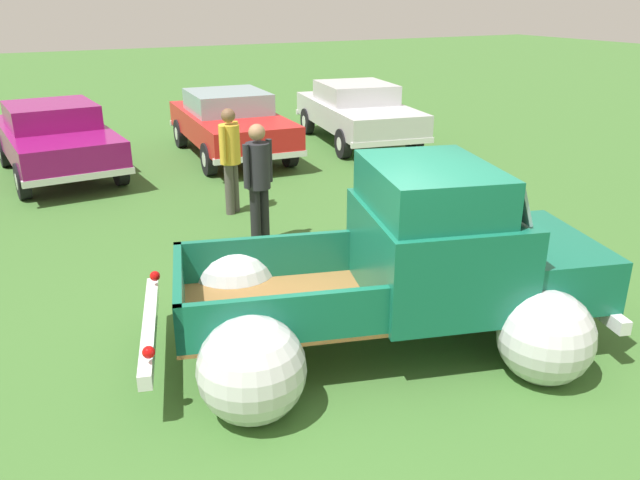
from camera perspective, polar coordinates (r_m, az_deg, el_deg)
ground_plane at (r=6.84m, az=4.63°, el=-9.27°), size 80.00×80.00×0.00m
vintage_pickup_truck at (r=6.60m, az=8.07°, el=-3.18°), size 4.96×3.66×1.96m
show_car_0 at (r=13.91m, az=-22.65°, el=8.55°), size 2.19×4.33×1.43m
show_car_1 at (r=14.60m, az=-8.07°, el=10.50°), size 2.22×4.46×1.43m
show_car_2 at (r=15.87m, az=3.38°, el=11.53°), size 2.62×4.63×1.43m
spectator_0 at (r=10.59m, az=-8.07°, el=7.63°), size 0.48×0.48×1.75m
spectator_1 at (r=9.09m, az=-5.55°, el=5.62°), size 0.53×0.44×1.79m
lane_cone_0 at (r=10.03m, az=12.48°, el=2.44°), size 0.36×0.36×0.63m
lane_cone_1 at (r=9.27m, az=15.39°, el=0.58°), size 0.36×0.36×0.63m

